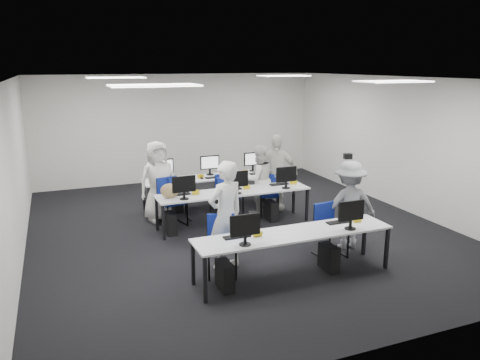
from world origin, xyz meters
name	(u,v)px	position (x,y,z in m)	size (l,w,h in m)	color
room	(238,156)	(0.00, 0.00, 1.50)	(9.00, 9.02, 3.00)	black
ceiling_panels	(237,79)	(0.00, 0.00, 2.98)	(5.20, 4.60, 0.02)	white
desk_front	(294,236)	(0.00, -2.40, 0.68)	(3.20, 0.70, 0.73)	silver
desk_mid	(234,194)	(0.00, 0.20, 0.68)	(3.20, 0.70, 0.73)	silver
desk_back	(212,178)	(0.00, 1.60, 0.68)	(3.20, 0.70, 0.73)	silver
equipment_front	(283,257)	(-0.19, -2.42, 0.36)	(2.51, 0.41, 1.19)	#0C3FA7
equipment_mid	(226,210)	(-0.19, 0.18, 0.36)	(2.91, 0.41, 1.19)	white
equipment_back	(220,191)	(0.19, 1.62, 0.36)	(2.91, 0.41, 1.19)	white
chair_0	(222,256)	(-1.02, -1.90, 0.30)	(0.59, 0.62, 0.94)	navy
chair_1	(330,240)	(0.98, -1.91, 0.29)	(0.50, 0.54, 0.92)	navy
chair_2	(172,210)	(-1.19, 0.70, 0.31)	(0.59, 0.62, 0.98)	navy
chair_3	(229,204)	(0.09, 0.76, 0.30)	(0.57, 0.60, 0.94)	navy
chair_4	(269,202)	(1.01, 0.67, 0.27)	(0.55, 0.57, 0.86)	navy
chair_5	(178,205)	(-0.97, 1.03, 0.31)	(0.50, 0.55, 0.97)	navy
chair_6	(223,202)	(0.04, 1.01, 0.28)	(0.46, 0.49, 0.89)	navy
chair_7	(270,194)	(1.28, 1.14, 0.30)	(0.61, 0.64, 0.95)	navy
handbag	(170,191)	(-1.34, 0.20, 0.88)	(0.36, 0.23, 0.29)	#95774D
student_0	(226,215)	(-0.87, -1.68, 0.90)	(0.66, 0.43, 1.80)	white
student_1	(258,179)	(0.81, 0.79, 0.77)	(0.75, 0.58, 1.54)	white
student_2	(158,181)	(-1.37, 1.12, 0.86)	(0.84, 0.54, 1.71)	white
student_3	(275,172)	(1.28, 0.91, 0.87)	(1.02, 0.42, 1.74)	white
photographer	(349,205)	(1.48, -1.70, 0.81)	(1.04, 0.60, 1.61)	slate
dslr_camera	(348,156)	(1.52, -1.52, 1.66)	(0.14, 0.18, 0.10)	black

